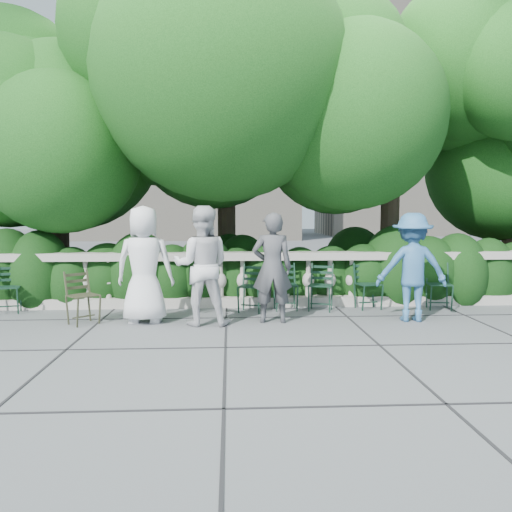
{
  "coord_description": "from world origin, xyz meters",
  "views": [
    {
      "loc": [
        -0.44,
        -7.25,
        1.72
      ],
      "look_at": [
        0.0,
        1.0,
        1.0
      ],
      "focal_mm": 35.0,
      "sensor_mm": 36.0,
      "label": 1
    }
  ],
  "objects": [
    {
      "name": "ground",
      "position": [
        0.0,
        0.0,
        0.0
      ],
      "size": [
        90.0,
        90.0,
        0.0
      ],
      "primitive_type": "plane",
      "color": "#55585D",
      "rests_on": "ground"
    },
    {
      "name": "balustrade",
      "position": [
        0.0,
        1.8,
        0.49
      ],
      "size": [
        12.0,
        0.44,
        1.0
      ],
      "color": "#9E998E",
      "rests_on": "ground"
    },
    {
      "name": "shrub_hedge",
      "position": [
        0.0,
        3.0,
        0.0
      ],
      "size": [
        15.0,
        2.6,
        1.7
      ],
      "primitive_type": null,
      "color": "black",
      "rests_on": "ground"
    },
    {
      "name": "tree_canopy",
      "position": [
        0.69,
        3.19,
        3.96
      ],
      "size": [
        15.04,
        6.52,
        6.78
      ],
      "color": "#3F3023",
      "rests_on": "ground"
    },
    {
      "name": "chair_a",
      "position": [
        -4.2,
        1.26,
        0.0
      ],
      "size": [
        0.54,
        0.57,
        0.84
      ],
      "primitive_type": null,
      "rotation": [
        0.0,
        0.0,
        0.24
      ],
      "color": "black",
      "rests_on": "ground"
    },
    {
      "name": "chair_b",
      "position": [
        -0.12,
        1.13,
        0.0
      ],
      "size": [
        0.57,
        0.59,
        0.84
      ],
      "primitive_type": null,
      "rotation": [
        0.0,
        0.0,
        -0.32
      ],
      "color": "black",
      "rests_on": "ground"
    },
    {
      "name": "chair_c",
      "position": [
        0.55,
        1.28,
        0.0
      ],
      "size": [
        0.46,
        0.5,
        0.84
      ],
      "primitive_type": null,
      "rotation": [
        0.0,
        0.0,
        0.04
      ],
      "color": "black",
      "rests_on": "ground"
    },
    {
      "name": "chair_d",
      "position": [
        1.11,
        1.19,
        0.0
      ],
      "size": [
        0.57,
        0.59,
        0.84
      ],
      "primitive_type": null,
      "rotation": [
        0.0,
        0.0,
        -0.32
      ],
      "color": "black",
      "rests_on": "ground"
    },
    {
      "name": "chair_e",
      "position": [
        2.06,
        1.3,
        0.0
      ],
      "size": [
        0.53,
        0.56,
        0.84
      ],
      "primitive_type": null,
      "rotation": [
        0.0,
        0.0,
        0.2
      ],
      "color": "black",
      "rests_on": "ground"
    },
    {
      "name": "chair_f",
      "position": [
        3.26,
        1.2,
        0.0
      ],
      "size": [
        0.51,
        0.55,
        0.84
      ],
      "primitive_type": null,
      "rotation": [
        0.0,
        0.0,
        -0.17
      ],
      "color": "black",
      "rests_on": "ground"
    },
    {
      "name": "chair_weathered",
      "position": [
        -2.6,
        0.37,
        0.0
      ],
      "size": [
        0.65,
        0.65,
        0.84
      ],
      "primitive_type": null,
      "rotation": [
        0.0,
        0.0,
        0.75
      ],
      "color": "black",
      "rests_on": "ground"
    },
    {
      "name": "person_businessman",
      "position": [
        -1.77,
        0.55,
        0.91
      ],
      "size": [
        0.93,
        0.63,
        1.83
      ],
      "primitive_type": "imported",
      "rotation": [
        0.0,
        0.0,
        3.08
      ],
      "color": "white",
      "rests_on": "ground"
    },
    {
      "name": "person_woman_grey",
      "position": [
        0.22,
        0.46,
        0.86
      ],
      "size": [
        0.64,
        0.43,
        1.72
      ],
      "primitive_type": "imported",
      "rotation": [
        0.0,
        0.0,
        3.11
      ],
      "color": "#424347",
      "rests_on": "ground"
    },
    {
      "name": "person_casual_man",
      "position": [
        -0.87,
        0.36,
        0.91
      ],
      "size": [
        0.91,
        0.72,
        1.83
      ],
      "primitive_type": "imported",
      "rotation": [
        0.0,
        0.0,
        3.11
      ],
      "color": "silver",
      "rests_on": "ground"
    },
    {
      "name": "person_older_blue",
      "position": [
        2.45,
        0.46,
        0.86
      ],
      "size": [
        1.17,
        0.75,
        1.72
      ],
      "primitive_type": "imported",
      "rotation": [
        0.0,
        0.0,
        3.04
      ],
      "color": "#316394",
      "rests_on": "ground"
    }
  ]
}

